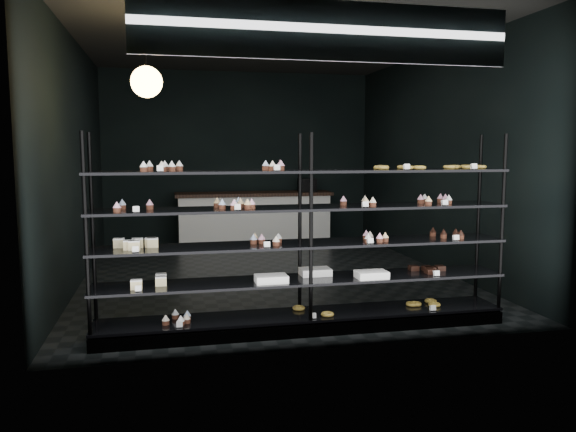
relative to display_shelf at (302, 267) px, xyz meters
The scene contains 5 objects.
room 2.64m from the display_shelf, 87.55° to the left, with size 5.01×6.01×3.20m.
display_shelf is the anchor object (origin of this frame).
signage 2.18m from the display_shelf, 77.62° to the right, with size 3.30×0.05×0.50m.
pendant_lamp 2.50m from the display_shelf, 147.40° to the left, with size 0.32×0.32×0.89m.
service_counter 4.96m from the display_shelf, 86.33° to the left, with size 2.84×0.65×1.23m.
Camera 1 is at (-1.38, -7.62, 1.75)m, focal length 35.00 mm.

